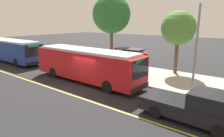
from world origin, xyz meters
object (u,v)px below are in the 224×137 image
Objects in this scene: transit_bus_main at (86,64)px; pedestrian_commuter at (125,65)px; pickup_truck at (195,107)px; route_sign_post at (145,63)px; waiting_bench at (132,67)px; transit_bus_second at (11,50)px.

pedestrian_commuter is at bearing 66.53° from transit_bus_main.
route_sign_post is (-5.29, 4.11, 1.10)m from pickup_truck.
transit_bus_main is 2.07× the size of pickup_truck.
pickup_truck reaches higher than waiting_bench.
route_sign_post is (19.16, 2.20, 0.34)m from transit_bus_second.
route_sign_post reaches higher than waiting_bench.
pickup_truck is 1.95× the size of route_sign_post.
waiting_bench is at bearing 140.60° from pickup_truck.
transit_bus_second reaches higher than pedestrian_commuter.
transit_bus_main is 5.40m from waiting_bench.
transit_bus_main reaches higher than pedestrian_commuter.
transit_bus_main reaches higher than waiting_bench.
transit_bus_second is 16.88m from waiting_bench.
pickup_truck is at bearing -33.68° from pedestrian_commuter.
transit_bus_second is at bearing -163.01° from waiting_bench.
route_sign_post is at bearing -25.34° from pedestrian_commuter.
transit_bus_second is at bearing -167.24° from pedestrian_commuter.
route_sign_post is at bearing 142.11° from pickup_truck.
transit_bus_main is 5.24m from route_sign_post.
pickup_truck is 10.03m from pedestrian_commuter.
transit_bus_main is 0.96× the size of transit_bus_second.
pickup_truck is at bearing -4.48° from transit_bus_second.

